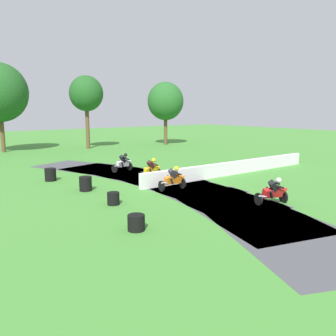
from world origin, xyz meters
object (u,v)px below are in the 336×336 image
motorcycle_lead_red (274,191)px  motorcycle_trailing_yellow (152,169)px  motorcycle_fourth_white (124,163)px  tire_stack_mid_b (86,184)px  motorcycle_chase_orange (174,179)px  tire_stack_near (136,223)px  tire_stack_mid_a (113,198)px  tire_stack_far (50,175)px

motorcycle_lead_red → motorcycle_trailing_yellow: motorcycle_trailing_yellow is taller
motorcycle_lead_red → motorcycle_trailing_yellow: (-1.19, 8.40, 0.03)m
motorcycle_lead_red → motorcycle_fourth_white: size_ratio=0.99×
motorcycle_lead_red → motorcycle_fourth_white: (-1.20, 11.95, 0.01)m
tire_stack_mid_b → motorcycle_trailing_yellow: bearing=4.7°
motorcycle_chase_orange → tire_stack_mid_b: bearing=144.7°
motorcycle_chase_orange → tire_stack_mid_b: 4.91m
motorcycle_chase_orange → tire_stack_near: 6.68m
tire_stack_near → tire_stack_mid_a: (1.02, 3.63, 0.00)m
motorcycle_fourth_white → tire_stack_mid_a: size_ratio=2.83×
motorcycle_lead_red → motorcycle_trailing_yellow: 8.49m
motorcycle_trailing_yellow → tire_stack_far: motorcycle_trailing_yellow is taller
motorcycle_trailing_yellow → motorcycle_fourth_white: bearing=90.2°
tire_stack_mid_a → tire_stack_near: bearing=-105.7°
motorcycle_fourth_white → tire_stack_mid_a: motorcycle_fourth_white is taller
motorcycle_chase_orange → tire_stack_mid_a: size_ratio=2.83×
motorcycle_chase_orange → motorcycle_fourth_white: motorcycle_chase_orange is taller
motorcycle_chase_orange → motorcycle_lead_red: bearing=-69.6°
motorcycle_trailing_yellow → tire_stack_near: 9.51m
motorcycle_lead_red → tire_stack_near: motorcycle_lead_red is taller
motorcycle_lead_red → tire_stack_mid_a: size_ratio=2.80×
tire_stack_near → tire_stack_far: (0.54, 10.92, 0.10)m
motorcycle_fourth_white → tire_stack_mid_a: bearing=-123.5°
tire_stack_mid_a → tire_stack_mid_b: 3.43m
tire_stack_far → tire_stack_mid_a: bearing=-86.2°
motorcycle_lead_red → tire_stack_far: size_ratio=2.10×
motorcycle_chase_orange → tire_stack_far: 8.15m
motorcycle_lead_red → tire_stack_far: bearing=118.9°
motorcycle_chase_orange → tire_stack_far: (-4.63, 6.70, -0.25)m
motorcycle_chase_orange → motorcycle_trailing_yellow: motorcycle_trailing_yellow is taller
motorcycle_fourth_white → motorcycle_lead_red: bearing=-84.2°
tire_stack_near → tire_stack_mid_b: 7.15m
motorcycle_fourth_white → tire_stack_far: (-5.36, -0.06, -0.24)m
motorcycle_lead_red → tire_stack_mid_a: motorcycle_lead_red is taller
tire_stack_mid_a → tire_stack_far: size_ratio=0.75×
motorcycle_trailing_yellow → tire_stack_near: (-5.91, -7.44, -0.36)m
motorcycle_trailing_yellow → tire_stack_mid_a: size_ratio=2.80×
tire_stack_mid_a → tire_stack_mid_b: (0.14, 3.42, 0.10)m
tire_stack_mid_b → tire_stack_far: bearing=99.2°
motorcycle_fourth_white → tire_stack_near: motorcycle_fourth_white is taller
motorcycle_fourth_white → motorcycle_trailing_yellow: bearing=-89.8°
tire_stack_mid_a → tire_stack_far: tire_stack_far is taller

